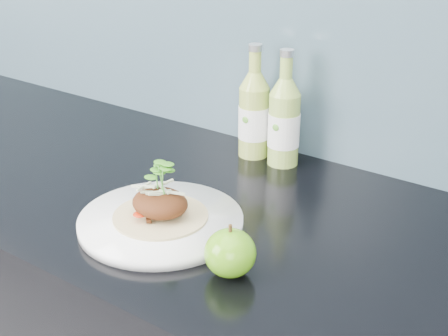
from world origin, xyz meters
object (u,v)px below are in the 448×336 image
Objects in this scene: dinner_plate at (161,221)px; cider_bottle_left at (254,115)px; cider_bottle_right at (284,122)px; green_apple at (230,253)px.

dinner_plate is 0.34m from cider_bottle_left.
cider_bottle_left is 1.00× the size of cider_bottle_right.
green_apple is 0.42× the size of cider_bottle_right.
cider_bottle_right is (0.03, 0.32, 0.08)m from dinner_plate.
cider_bottle_right is at bearing 110.19° from green_apple.
cider_bottle_right reaches higher than green_apple.
cider_bottle_left is at bearing 96.74° from dinner_plate.
cider_bottle_left is at bearing 176.37° from cider_bottle_right.
cider_bottle_right reaches higher than dinner_plate.
cider_bottle_right is (-0.14, 0.37, 0.05)m from green_apple.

